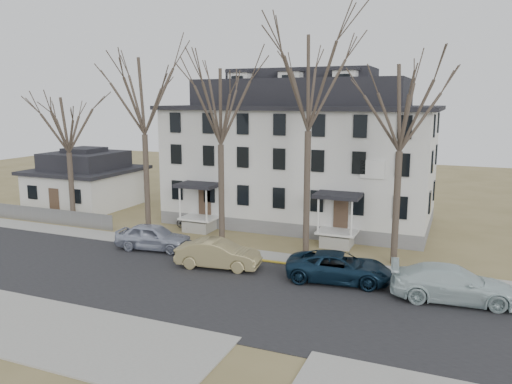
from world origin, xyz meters
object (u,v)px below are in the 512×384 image
at_px(tree_center, 309,76).
at_px(car_white, 453,284).
at_px(tree_mid_left, 220,101).
at_px(car_tan, 218,255).
at_px(car_navy, 339,268).
at_px(bicycle_left, 195,227).
at_px(tree_far_left, 143,90).
at_px(small_house, 86,182).
at_px(tree_mid_right, 402,102).
at_px(car_silver, 153,237).
at_px(bicycle_right, 186,223).
at_px(boarding_house, 301,155).
at_px(tree_bungalow, 67,121).

distance_m(tree_center, car_white, 14.36).
height_order(tree_mid_left, car_tan, tree_mid_left).
xyz_separation_m(car_navy, bicycle_left, (-12.20, 5.84, -0.33)).
bearing_deg(car_navy, tree_far_left, 67.11).
distance_m(small_house, tree_mid_right, 30.08).
bearing_deg(tree_mid_left, car_silver, -137.06).
height_order(car_white, bicycle_right, car_white).
distance_m(tree_center, car_silver, 14.27).
bearing_deg(tree_far_left, tree_mid_left, 0.00).
bearing_deg(tree_center, bicycle_right, 167.18).
height_order(tree_center, tree_mid_right, tree_center).
relative_size(tree_center, car_navy, 2.61).
xyz_separation_m(tree_far_left, bicycle_right, (1.74, 2.33, -9.86)).
bearing_deg(boarding_house, small_house, -174.41).
bearing_deg(tree_bungalow, tree_center, 0.00).
bearing_deg(bicycle_right, car_navy, -114.02).
distance_m(car_silver, car_white, 18.38).
xyz_separation_m(boarding_house, tree_mid_right, (8.50, -8.15, 4.22)).
xyz_separation_m(small_house, tree_center, (23.00, -6.20, 8.84)).
xyz_separation_m(tree_far_left, tree_bungalow, (-7.00, 0.00, -2.22)).
relative_size(tree_far_left, car_white, 2.32).
distance_m(tree_mid_left, tree_center, 6.18).
distance_m(tree_far_left, car_tan, 13.40).
bearing_deg(car_white, small_house, 64.19).
distance_m(tree_far_left, tree_center, 12.02).
height_order(car_silver, car_tan, car_silver).
bearing_deg(car_tan, tree_far_left, 51.63).
bearing_deg(tree_far_left, tree_mid_right, 0.00).
relative_size(small_house, car_white, 1.47).
height_order(tree_mid_right, bicycle_right, tree_mid_right).
height_order(car_silver, car_navy, car_silver).
bearing_deg(tree_bungalow, tree_mid_left, 0.00).
distance_m(car_tan, bicycle_left, 8.20).
bearing_deg(small_house, car_white, -18.94).
xyz_separation_m(small_house, car_white, (31.90, -10.95, -1.39)).
relative_size(tree_mid_right, bicycle_right, 7.90).
xyz_separation_m(tree_mid_right, bicycle_left, (-14.54, 1.59, -9.15)).
bearing_deg(tree_mid_right, small_house, 167.73).
relative_size(boarding_house, car_silver, 4.19).
bearing_deg(tree_mid_right, boarding_house, 136.19).
xyz_separation_m(small_house, bicycle_right, (12.74, -3.86, -1.76)).
bearing_deg(bicycle_right, car_silver, -169.18).
relative_size(small_house, car_silver, 1.75).
bearing_deg(tree_bungalow, bicycle_left, 9.06).
distance_m(car_silver, car_tan, 5.76).
bearing_deg(car_silver, bicycle_left, -12.03).
distance_m(car_white, bicycle_right, 20.43).
relative_size(car_navy, bicycle_left, 3.30).
relative_size(car_silver, car_white, 0.84).
distance_m(boarding_house, tree_center, 10.39).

